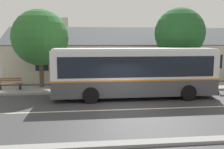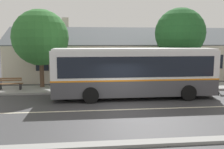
{
  "view_description": "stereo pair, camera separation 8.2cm",
  "coord_description": "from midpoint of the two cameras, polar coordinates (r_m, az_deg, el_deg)",
  "views": [
    {
      "loc": [
        -2.26,
        -13.3,
        3.79
      ],
      "look_at": [
        -0.31,
        3.3,
        1.54
      ],
      "focal_mm": 40.0,
      "sensor_mm": 36.0,
      "label": 1
    },
    {
      "loc": [
        -2.18,
        -13.31,
        3.79
      ],
      "look_at": [
        -0.31,
        3.3,
        1.54
      ],
      "focal_mm": 40.0,
      "sensor_mm": 36.0,
      "label": 2
    }
  ],
  "objects": [
    {
      "name": "ground_plane",
      "position": [
        14.01,
        2.71,
        -8.02
      ],
      "size": [
        300.0,
        300.0,
        0.0
      ],
      "primitive_type": "plane",
      "color": "#38383A"
    },
    {
      "name": "transit_bus",
      "position": [
        16.67,
        4.95,
        0.71
      ],
      "size": [
        10.75,
        2.8,
        3.31
      ],
      "color": "#47474C",
      "rests_on": "ground"
    },
    {
      "name": "bench_by_building",
      "position": [
        20.18,
        -22.44,
        -2.07
      ],
      "size": [
        1.85,
        0.51,
        0.94
      ],
      "color": "brown",
      "rests_on": "sidewalk_far"
    },
    {
      "name": "bus_stop_sign",
      "position": [
        21.09,
        22.47,
        1.25
      ],
      "size": [
        0.36,
        0.07,
        2.4
      ],
      "color": "gray",
      "rests_on": "sidewalk_far"
    },
    {
      "name": "curb_near",
      "position": [
        9.6,
        7.5,
        -15.27
      ],
      "size": [
        60.0,
        0.5,
        0.12
      ],
      "primitive_type": "cube",
      "color": "gray",
      "rests_on": "ground"
    },
    {
      "name": "street_tree_secondary",
      "position": [
        20.39,
        -16.2,
        8.09
      ],
      "size": [
        4.37,
        4.37,
        6.24
      ],
      "color": "#4C3828",
      "rests_on": "ground"
    },
    {
      "name": "sidewalk_far",
      "position": [
        19.79,
        -0.12,
        -3.14
      ],
      "size": [
        60.0,
        3.0,
        0.15
      ],
      "primitive_type": "cube",
      "color": "gray",
      "rests_on": "ground"
    },
    {
      "name": "community_building",
      "position": [
        27.06,
        2.88,
        3.47
      ],
      "size": [
        23.77,
        8.65,
        6.25
      ],
      "color": "beige",
      "rests_on": "ground"
    },
    {
      "name": "lane_divider_stripe",
      "position": [
        14.01,
        2.71,
        -8.0
      ],
      "size": [
        60.0,
        0.16,
        0.01
      ],
      "primitive_type": "cube",
      "color": "beige",
      "rests_on": "ground"
    },
    {
      "name": "street_tree_primary",
      "position": [
        21.84,
        15.19,
        8.78
      ],
      "size": [
        4.14,
        4.14,
        6.52
      ],
      "color": "#4C3828",
      "rests_on": "ground"
    }
  ]
}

